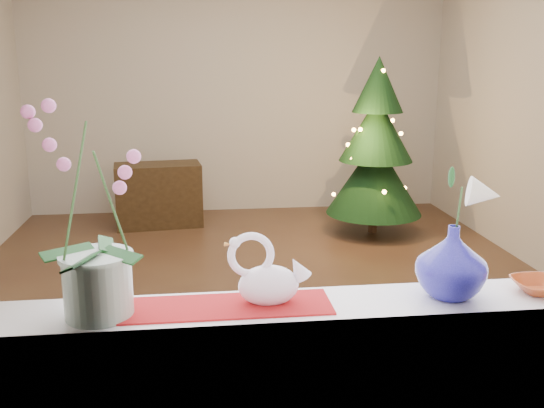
% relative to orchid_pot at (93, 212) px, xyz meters
% --- Properties ---
extents(ground, '(5.00, 5.00, 0.00)m').
position_rel_orchid_pot_xyz_m(ground, '(0.73, 2.39, -1.24)').
color(ground, '#3D2418').
rests_on(ground, ground).
extents(wall_back, '(4.50, 0.10, 2.70)m').
position_rel_orchid_pot_xyz_m(wall_back, '(0.73, 4.89, 0.11)').
color(wall_back, '#BBB2A4').
rests_on(wall_back, ground).
extents(wall_front, '(4.50, 0.10, 2.70)m').
position_rel_orchid_pot_xyz_m(wall_front, '(0.73, -0.11, 0.11)').
color(wall_front, '#BBB2A4').
rests_on(wall_front, ground).
extents(windowsill, '(2.20, 0.26, 0.04)m').
position_rel_orchid_pot_xyz_m(windowsill, '(0.73, 0.02, -0.34)').
color(windowsill, white).
rests_on(windowsill, window_apron).
extents(window_frame, '(2.22, 0.06, 1.60)m').
position_rel_orchid_pot_xyz_m(window_frame, '(0.73, -0.08, 0.46)').
color(window_frame, white).
rests_on(window_frame, windowsill).
extents(runner, '(0.70, 0.20, 0.01)m').
position_rel_orchid_pot_xyz_m(runner, '(0.35, 0.02, -0.32)').
color(runner, maroon).
rests_on(runner, windowsill).
extents(orchid_pot, '(0.24, 0.24, 0.64)m').
position_rel_orchid_pot_xyz_m(orchid_pot, '(0.00, 0.00, 0.00)').
color(orchid_pot, silver).
rests_on(orchid_pot, windowsill).
extents(swan, '(0.28, 0.20, 0.22)m').
position_rel_orchid_pot_xyz_m(swan, '(0.51, 0.03, -0.21)').
color(swan, white).
rests_on(swan, windowsill).
extents(blue_vase, '(0.27, 0.27, 0.27)m').
position_rel_orchid_pot_xyz_m(blue_vase, '(1.10, 0.02, -0.18)').
color(blue_vase, navy).
rests_on(blue_vase, windowsill).
extents(lily, '(0.15, 0.09, 0.20)m').
position_rel_orchid_pot_xyz_m(lily, '(1.10, 0.02, 0.05)').
color(lily, silver).
rests_on(lily, blue_vase).
extents(paperweight, '(0.09, 0.09, 0.07)m').
position_rel_orchid_pot_xyz_m(paperweight, '(1.10, -0.02, -0.29)').
color(paperweight, silver).
rests_on(paperweight, windowsill).
extents(amber_dish, '(0.15, 0.15, 0.04)m').
position_rel_orchid_pot_xyz_m(amber_dish, '(1.41, 0.02, -0.30)').
color(amber_dish, '#A03E18').
rests_on(amber_dish, windowsill).
extents(xmas_tree, '(1.19, 1.19, 1.68)m').
position_rel_orchid_pot_xyz_m(xmas_tree, '(1.97, 3.81, -0.40)').
color(xmas_tree, black).
rests_on(xmas_tree, ground).
extents(side_table, '(0.89, 0.52, 0.63)m').
position_rel_orchid_pot_xyz_m(side_table, '(-0.11, 4.32, -0.92)').
color(side_table, black).
rests_on(side_table, ground).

